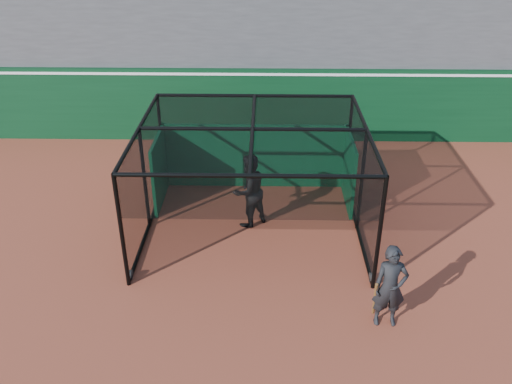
{
  "coord_description": "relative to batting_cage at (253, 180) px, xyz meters",
  "views": [
    {
      "loc": [
        1.07,
        -9.09,
        7.5
      ],
      "look_at": [
        0.86,
        2.0,
        1.4
      ],
      "focal_mm": 38.0,
      "sensor_mm": 36.0,
      "label": 1
    }
  ],
  "objects": [
    {
      "name": "ground",
      "position": [
        -0.77,
        -2.69,
        -1.35
      ],
      "size": [
        120.0,
        120.0,
        0.0
      ],
      "primitive_type": "plane",
      "color": "brown",
      "rests_on": "ground"
    },
    {
      "name": "batting_cage",
      "position": [
        0.0,
        0.0,
        0.0
      ],
      "size": [
        5.42,
        4.88,
        2.7
      ],
      "color": "black",
      "rests_on": "ground"
    },
    {
      "name": "batter",
      "position": [
        -0.1,
        0.16,
        -0.38
      ],
      "size": [
        1.19,
        1.16,
        1.94
      ],
      "primitive_type": "imported",
      "rotation": [
        0.0,
        0.0,
        3.81
      ],
      "color": "black",
      "rests_on": "ground"
    },
    {
      "name": "outfield_wall",
      "position": [
        -0.77,
        5.81,
        -0.06
      ],
      "size": [
        50.0,
        0.5,
        2.5
      ],
      "color": "#093218",
      "rests_on": "ground"
    },
    {
      "name": "on_deck_player",
      "position": [
        2.72,
        -3.51,
        -0.46
      ],
      "size": [
        0.65,
        0.45,
        1.78
      ],
      "color": "black",
      "rests_on": "ground"
    }
  ]
}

